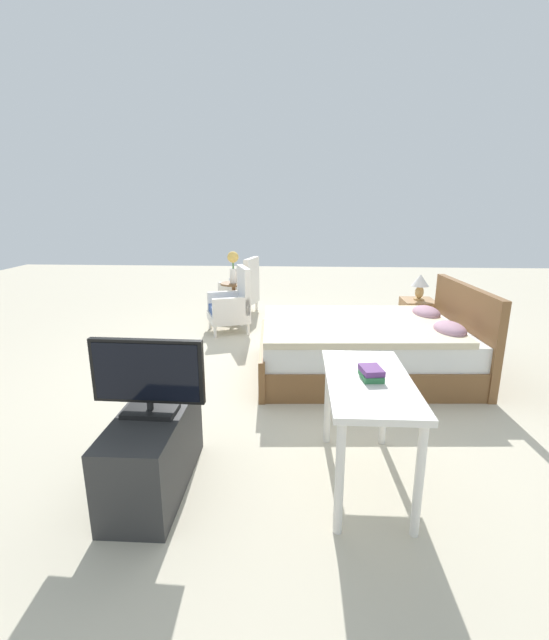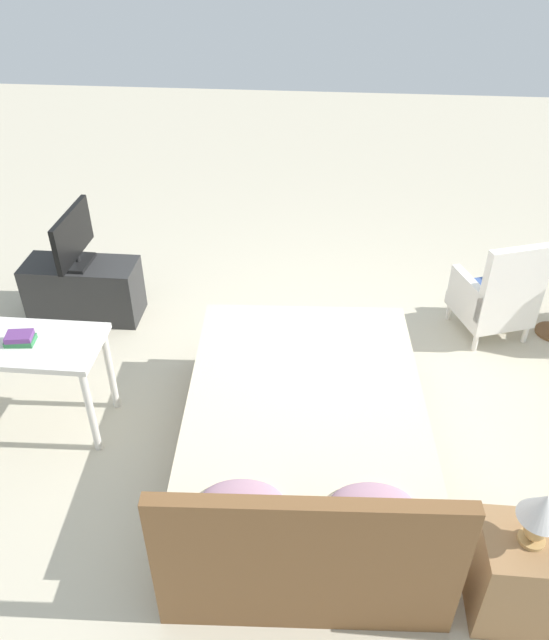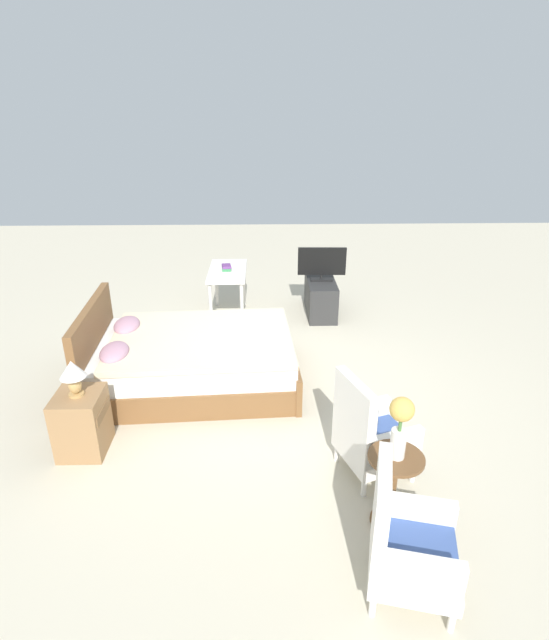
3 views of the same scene
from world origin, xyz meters
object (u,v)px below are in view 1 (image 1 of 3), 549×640
at_px(bed, 367,347).
at_px(vanity_desk, 368,395).
at_px(nightstand, 417,321).
at_px(book_stack, 371,373).
at_px(side_table, 234,297).
at_px(armchair_by_window_right, 232,306).
at_px(flower_vase, 233,264).
at_px(table_lamp, 420,283).
at_px(tv_stand, 154,450).
at_px(armchair_by_window_left, 242,291).
at_px(tv_flatscreen, 148,376).

xyz_separation_m(bed, vanity_desk, (1.87, -0.30, 0.32)).
distance_m(nightstand, book_stack, 3.22).
bearing_deg(vanity_desk, side_table, -160.05).
relative_size(armchair_by_window_right, book_stack, 4.80).
bearing_deg(vanity_desk, flower_vase, -160.05).
xyz_separation_m(table_lamp, tv_stand, (3.13, -2.46, -0.53)).
bearing_deg(side_table, vanity_desk, 19.95).
height_order(side_table, tv_stand, side_table).
bearing_deg(table_lamp, flower_vase, -109.80).
bearing_deg(armchair_by_window_right, nightstand, 81.59).
relative_size(armchair_by_window_left, nightstand, 1.61).
relative_size(bed, flower_vase, 4.72).
bearing_deg(armchair_by_window_left, side_table, -5.91).
height_order(armchair_by_window_left, tv_flatscreen, tv_flatscreen).
relative_size(armchair_by_window_left, table_lamp, 2.79).
xyz_separation_m(nightstand, book_stack, (2.99, -1.10, 0.47)).
distance_m(armchair_by_window_left, armchair_by_window_right, 1.10).
bearing_deg(bed, tv_stand, -39.45).
height_order(flower_vase, tv_flatscreen, flower_vase).
bearing_deg(side_table, flower_vase, 0.00).
relative_size(side_table, tv_flatscreen, 0.88).
height_order(armchair_by_window_right, nightstand, armchair_by_window_right).
relative_size(bed, tv_stand, 2.35).
bearing_deg(armchair_by_window_right, armchair_by_window_left, 179.91).
bearing_deg(armchair_by_window_left, table_lamp, 59.42).
relative_size(bed, table_lamp, 6.83).
height_order(armchair_by_window_right, side_table, armchair_by_window_right).
distance_m(armchair_by_window_left, side_table, 0.56).
relative_size(bed, armchair_by_window_left, 2.45).
height_order(table_lamp, tv_stand, table_lamp).
bearing_deg(vanity_desk, bed, 170.81).
distance_m(side_table, nightstand, 2.70).
relative_size(armchair_by_window_left, armchair_by_window_right, 1.00).
bearing_deg(nightstand, side_table, -109.80).
height_order(table_lamp, vanity_desk, table_lamp).
xyz_separation_m(side_table, tv_stand, (4.04, 0.08, -0.12)).
xyz_separation_m(tv_stand, tv_flatscreen, (0.00, -0.00, 0.50)).
bearing_deg(flower_vase, book_stack, 20.14).
xyz_separation_m(flower_vase, table_lamp, (0.91, 2.54, -0.11)).
bearing_deg(bed, table_lamp, 144.17).
xyz_separation_m(tv_flatscreen, book_stack, (-0.14, 1.35, -0.00)).
bearing_deg(book_stack, bed, 171.13).
bearing_deg(tv_flatscreen, bed, 140.58).
height_order(bed, side_table, bed).
height_order(bed, tv_stand, bed).
xyz_separation_m(tv_stand, vanity_desk, (-0.13, 1.34, 0.36)).
bearing_deg(book_stack, nightstand, 159.75).
bearing_deg(bed, vanity_desk, -9.19).
distance_m(flower_vase, table_lamp, 2.70).
distance_m(armchair_by_window_right, flower_vase, 0.76).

